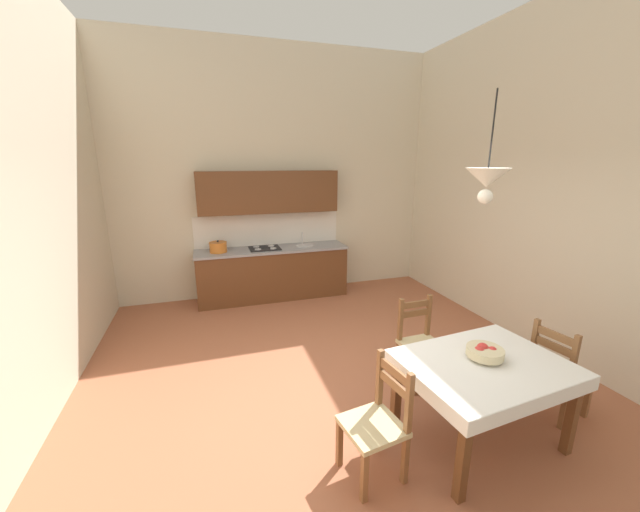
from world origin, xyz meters
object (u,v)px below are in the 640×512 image
object	(u,v)px
kitchen_cabinetry	(271,250)
dining_table	(484,375)
fruit_bowl	(485,352)
pendant_lamp	(487,179)
dining_chair_window_side	(558,372)
dining_chair_tv_side	(377,423)
dining_chair_kitchen_side	(420,343)

from	to	relation	value
kitchen_cabinetry	dining_table	world-z (taller)	kitchen_cabinetry
fruit_bowl	pendant_lamp	world-z (taller)	pendant_lamp
dining_chair_window_side	fruit_bowl	bearing A→B (deg)	-179.04
dining_chair_tv_side	fruit_bowl	distance (m)	1.10
dining_chair_tv_side	dining_chair_kitchen_side	distance (m)	1.40
dining_table	dining_chair_window_side	size ratio (longest dim) A/B	1.52
dining_chair_kitchen_side	pendant_lamp	xyz separation A→B (m)	(-0.11, -0.83, 1.79)
fruit_bowl	pendant_lamp	xyz separation A→B (m)	(-0.14, 0.05, 1.42)
dining_chair_window_side	fruit_bowl	size ratio (longest dim) A/B	3.10
dining_chair_window_side	dining_chair_kitchen_side	bearing A→B (deg)	136.94
dining_chair_window_side	fruit_bowl	distance (m)	0.98
kitchen_cabinetry	dining_chair_window_side	world-z (taller)	kitchen_cabinetry
dining_table	dining_chair_tv_side	distance (m)	1.01
pendant_lamp	fruit_bowl	bearing A→B (deg)	-19.47
dining_chair_window_side	dining_chair_tv_side	size ratio (longest dim) A/B	1.00
dining_chair_tv_side	pendant_lamp	xyz separation A→B (m)	(0.89, 0.14, 1.79)
pendant_lamp	dining_chair_kitchen_side	bearing A→B (deg)	82.15
dining_chair_tv_side	fruit_bowl	xyz separation A→B (m)	(1.03, 0.10, 0.37)
dining_table	dining_chair_tv_side	xyz separation A→B (m)	(-1.00, -0.04, -0.19)
fruit_bowl	dining_table	bearing A→B (deg)	-120.07
dining_chair_tv_side	dining_chair_kitchen_side	xyz separation A→B (m)	(1.00, 0.98, 0.00)
dining_table	dining_chair_window_side	distance (m)	0.96
dining_chair_kitchen_side	fruit_bowl	distance (m)	0.96
dining_chair_window_side	dining_chair_tv_side	distance (m)	1.94
kitchen_cabinetry	dining_chair_kitchen_side	distance (m)	3.24
kitchen_cabinetry	dining_chair_window_side	bearing A→B (deg)	-62.86
dining_table	dining_chair_tv_side	size ratio (longest dim) A/B	1.52
dining_chair_window_side	pendant_lamp	xyz separation A→B (m)	(-1.04, 0.03, 1.79)
dining_table	dining_chair_kitchen_side	distance (m)	0.95
dining_table	dining_chair_window_side	xyz separation A→B (m)	(0.94, 0.07, -0.19)
dining_chair_kitchen_side	fruit_bowl	bearing A→B (deg)	-88.61
kitchen_cabinetry	fruit_bowl	world-z (taller)	kitchen_cabinetry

